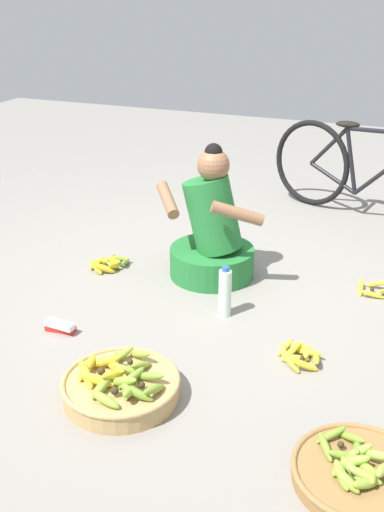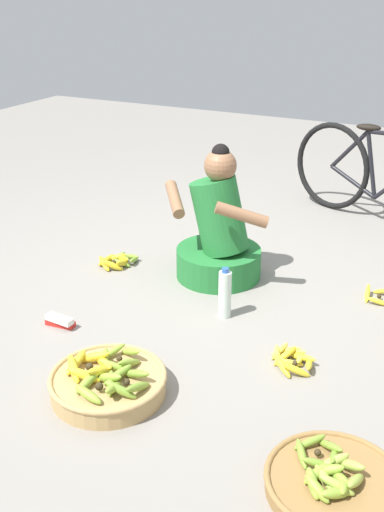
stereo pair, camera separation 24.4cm
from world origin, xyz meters
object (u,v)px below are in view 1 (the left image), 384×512
banana_basket_mid_left (360,473)px  loose_bananas_back_center (373,289)px  loose_bananas_front_left (298,355)px  water_bottle (225,293)px  packet_carton_stack (60,327)px  banana_basket_back_left (121,386)px  loose_bananas_front_right (109,263)px  bicycle_leaning (369,174)px  vendor_woman_front (212,235)px

banana_basket_mid_left → loose_bananas_back_center: (-0.14, 1.54, -0.01)m
loose_bananas_front_left → water_bottle: size_ratio=0.85×
loose_bananas_back_center → water_bottle: size_ratio=0.64×
packet_carton_stack → banana_basket_back_left: bearing=-33.8°
loose_bananas_front_left → packet_carton_stack: loose_bananas_front_left is taller
loose_bananas_front_right → loose_bananas_back_center: (1.61, 0.27, -0.00)m
loose_bananas_front_left → bicycle_leaning: bearing=89.3°
bicycle_leaning → loose_bananas_front_left: size_ratio=6.43×
loose_bananas_front_right → water_bottle: 0.94m
loose_bananas_front_left → packet_carton_stack: 1.23m
loose_bananas_front_left → banana_basket_back_left: bearing=-138.3°
loose_bananas_back_center → packet_carton_stack: 1.80m
loose_bananas_front_left → water_bottle: 0.56m
loose_bananas_front_left → loose_bananas_front_right: (-1.36, 0.57, 0.00)m
vendor_woman_front → loose_bananas_back_center: (0.96, 0.12, -0.24)m
bicycle_leaning → loose_bananas_back_center: 1.29m
vendor_woman_front → banana_basket_mid_left: (1.11, -1.42, -0.23)m
water_bottle → packet_carton_stack: (-0.74, -0.49, -0.11)m
loose_bananas_back_center → packet_carton_stack: bearing=-144.2°
loose_bananas_back_center → loose_bananas_front_left: bearing=-106.5°
banana_basket_mid_left → loose_bananas_front_left: banana_basket_mid_left is taller
bicycle_leaning → banana_basket_back_left: bicycle_leaning is taller
bicycle_leaning → packet_carton_stack: size_ratio=9.51×
vendor_woman_front → bicycle_leaning: 1.54m
loose_bananas_front_right → packet_carton_stack: bearing=-79.4°
bicycle_leaning → loose_bananas_front_right: bearing=-132.8°
bicycle_leaning → vendor_woman_front: bearing=-118.8°
loose_bananas_front_right → packet_carton_stack: 0.80m
banana_basket_back_left → bicycle_leaning: bearing=75.6°
vendor_woman_front → loose_bananas_front_right: vendor_woman_front is taller
packet_carton_stack → loose_bananas_front_left: bearing=10.0°
bicycle_leaning → loose_bananas_front_left: 2.09m
loose_bananas_front_right → loose_bananas_front_left: bearing=-22.8°
banana_basket_back_left → banana_basket_mid_left: 1.05m
loose_bananas_back_center → packet_carton_stack: size_ratio=1.11×
banana_basket_back_left → packet_carton_stack: (-0.56, 0.37, -0.03)m
loose_bananas_back_center → water_bottle: bearing=-142.1°
loose_bananas_back_center → packet_carton_stack: loose_bananas_back_center is taller
vendor_woman_front → banana_basket_back_left: bearing=-87.4°
vendor_woman_front → banana_basket_mid_left: vendor_woman_front is taller
loose_bananas_front_right → water_bottle: (0.88, -0.29, 0.11)m
vendor_woman_front → bicycle_leaning: (0.74, 1.35, 0.09)m
banana_basket_back_left → loose_bananas_front_left: banana_basket_back_left is taller
loose_bananas_back_center → water_bottle: 0.92m
bicycle_leaning → packet_carton_stack: bicycle_leaning is taller
bicycle_leaning → banana_basket_mid_left: size_ratio=3.11×
banana_basket_back_left → packet_carton_stack: banana_basket_back_left is taller
banana_basket_mid_left → bicycle_leaning: bearing=97.5°
vendor_woman_front → bicycle_leaning: size_ratio=0.52×
bicycle_leaning → banana_basket_back_left: size_ratio=3.04×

